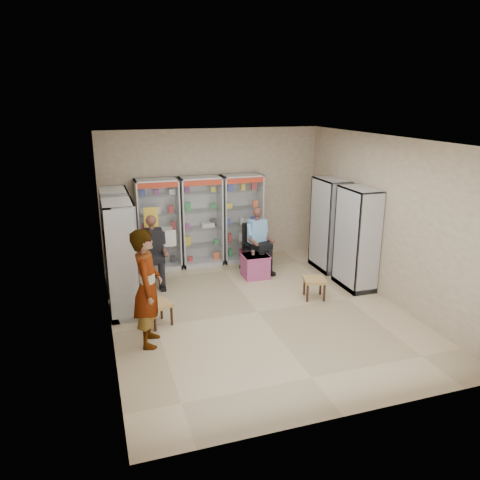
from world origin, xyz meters
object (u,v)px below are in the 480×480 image
object	(u,v)px
woven_stool_a	(314,288)
wooden_chair	(153,260)
cabinet_back_right	(242,218)
cabinet_left_far	(117,241)
office_chair	(256,247)
pink_trunk	(255,266)
standing_man	(148,288)
seated_shopkeeper	(257,241)
cabinet_left_near	(122,259)
cabinet_back_left	(158,225)
cabinet_right_near	(357,239)
cabinet_back_mid	(201,222)
woven_stool_b	(158,314)
cabinet_right_far	(329,225)

from	to	relation	value
woven_stool_a	wooden_chair	bearing A→B (deg)	147.39
cabinet_back_right	cabinet_left_far	size ratio (longest dim) A/B	1.00
cabinet_back_right	wooden_chair	size ratio (longest dim) A/B	2.13
office_chair	woven_stool_a	bearing A→B (deg)	-87.29
pink_trunk	standing_man	distance (m)	3.33
seated_shopkeeper	standing_man	world-z (taller)	standing_man
pink_trunk	standing_man	world-z (taller)	standing_man
pink_trunk	cabinet_back_right	bearing A→B (deg)	86.40
cabinet_back_right	wooden_chair	world-z (taller)	cabinet_back_right
cabinet_back_right	standing_man	distance (m)	4.13
cabinet_left_near	cabinet_left_far	bearing A→B (deg)	180.00
cabinet_back_right	seated_shopkeeper	world-z (taller)	cabinet_back_right
seated_shopkeeper	standing_man	xyz separation A→B (m)	(-2.64, -2.51, 0.26)
cabinet_back_left	cabinet_right_near	distance (m)	4.18
cabinet_back_mid	cabinet_right_near	size ratio (longest dim) A/B	1.00
office_chair	wooden_chair	bearing A→B (deg)	167.42
cabinet_right_near	cabinet_left_near	world-z (taller)	same
cabinet_left_far	pink_trunk	size ratio (longest dim) A/B	3.94
cabinet_back_mid	seated_shopkeeper	bearing A→B (deg)	-35.52
woven_stool_b	cabinet_back_right	bearing A→B (deg)	48.86
cabinet_back_right	office_chair	xyz separation A→B (m)	(0.09, -0.69, -0.48)
cabinet_back_left	wooden_chair	bearing A→B (deg)	-108.90
office_chair	cabinet_right_near	bearing A→B (deg)	-58.46
seated_shopkeeper	woven_stool_b	distance (m)	3.15
cabinet_left_far	woven_stool_b	xyz separation A→B (m)	(0.49, -1.75, -0.80)
standing_man	cabinet_left_near	bearing A→B (deg)	25.84
cabinet_back_mid	woven_stool_a	bearing A→B (deg)	-57.92
office_chair	woven_stool_a	xyz separation A→B (m)	(0.52, -1.81, -0.32)
cabinet_back_mid	cabinet_back_right	world-z (taller)	same
office_chair	woven_stool_a	world-z (taller)	office_chair
cabinet_back_right	cabinet_left_near	size ratio (longest dim) A/B	1.00
cabinet_back_right	standing_man	size ratio (longest dim) A/B	1.09
cabinet_right_near	cabinet_back_right	bearing A→B (deg)	36.16
cabinet_left_near	standing_man	world-z (taller)	cabinet_left_near
standing_man	woven_stool_a	bearing A→B (deg)	-63.74
seated_shopkeeper	cabinet_left_near	bearing A→B (deg)	-169.75
cabinet_left_far	cabinet_back_left	bearing A→B (deg)	135.00
cabinet_right_far	seated_shopkeeper	size ratio (longest dim) A/B	1.51
cabinet_right_far	cabinet_left_far	world-z (taller)	same
seated_shopkeeper	woven_stool_a	world-z (taller)	seated_shopkeeper
cabinet_back_mid	cabinet_left_near	xyz separation A→B (m)	(-1.88, -2.03, 0.00)
seated_shopkeeper	cabinet_back_right	bearing A→B (deg)	83.62
cabinet_back_left	cabinet_back_mid	size ratio (longest dim) A/B	1.00
cabinet_right_far	cabinet_left_near	distance (m)	4.55
cabinet_back_left	cabinet_back_right	bearing A→B (deg)	0.00
cabinet_back_right	pink_trunk	bearing A→B (deg)	-93.60
cabinet_back_mid	cabinet_left_near	size ratio (longest dim) A/B	1.00
pink_trunk	woven_stool_b	world-z (taller)	pink_trunk
woven_stool_a	cabinet_left_far	bearing A→B (deg)	155.51
cabinet_left_near	cabinet_back_left	bearing A→B (deg)	155.39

